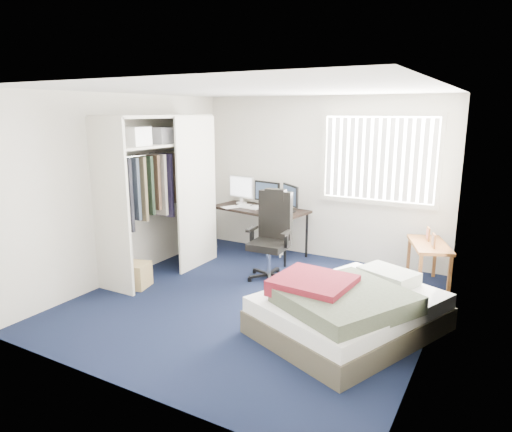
{
  "coord_description": "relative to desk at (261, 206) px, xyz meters",
  "views": [
    {
      "loc": [
        2.56,
        -4.53,
        2.27
      ],
      "look_at": [
        -0.2,
        0.4,
        0.97
      ],
      "focal_mm": 32.0,
      "sensor_mm": 36.0,
      "label": 1
    }
  ],
  "objects": [
    {
      "name": "room_shell",
      "position": [
        0.87,
        -1.75,
        0.73
      ],
      "size": [
        4.2,
        4.2,
        4.2
      ],
      "color": "silver",
      "rests_on": "ground"
    },
    {
      "name": "desk",
      "position": [
        0.0,
        0.0,
        0.0
      ],
      "size": [
        1.62,
        0.95,
        1.21
      ],
      "color": "black",
      "rests_on": "ground"
    },
    {
      "name": "pine_box",
      "position": [
        -0.78,
        -2.12,
        -0.62
      ],
      "size": [
        0.5,
        0.42,
        0.32
      ],
      "primitive_type": "cube",
      "rotation": [
        0.0,
        0.0,
        0.25
      ],
      "color": "tan",
      "rests_on": "ground"
    },
    {
      "name": "office_chair",
      "position": [
        0.65,
        -0.89,
        -0.31
      ],
      "size": [
        0.61,
        0.61,
        1.23
      ],
      "color": "black",
      "rests_on": "ground"
    },
    {
      "name": "window_assembly",
      "position": [
        1.77,
        0.29,
        0.82
      ],
      "size": [
        1.72,
        0.09,
        1.32
      ],
      "color": "white",
      "rests_on": "ground"
    },
    {
      "name": "closet",
      "position": [
        -0.81,
        -1.49,
        0.57
      ],
      "size": [
        0.64,
        1.84,
        2.22
      ],
      "color": "beige",
      "rests_on": "ground"
    },
    {
      "name": "footstool",
      "position": [
        0.27,
        -0.02,
        -0.61
      ],
      "size": [
        0.31,
        0.27,
        0.22
      ],
      "color": "white",
      "rests_on": "ground"
    },
    {
      "name": "ground",
      "position": [
        0.87,
        -1.75,
        -0.78
      ],
      "size": [
        4.2,
        4.2,
        0.0
      ],
      "primitive_type": "plane",
      "color": "black",
      "rests_on": "ground"
    },
    {
      "name": "bed",
      "position": [
        2.11,
        -1.98,
        -0.52
      ],
      "size": [
        1.98,
        2.23,
        0.61
      ],
      "color": "#443E31",
      "rests_on": "ground"
    },
    {
      "name": "nightstand",
      "position": [
        2.62,
        -0.21,
        -0.26
      ],
      "size": [
        0.71,
        0.96,
        0.77
      ],
      "color": "brown",
      "rests_on": "ground"
    }
  ]
}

